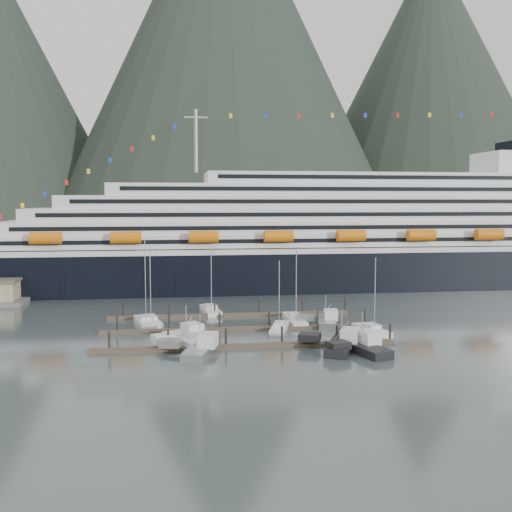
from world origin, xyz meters
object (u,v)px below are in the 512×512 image
object	(u,v)px
sailboat_d	(295,320)
trawler_a	(199,348)
sailboat_b	(145,322)
trawler_c	(340,343)
sailboat_c	(280,328)
sailboat_a	(150,322)
trawler_b	(186,339)
cruise_ship	(346,241)
sailboat_f	(211,311)
trawler_d	(361,347)
trawler_e	(325,321)
sailboat_h	(371,331)

from	to	relation	value
sailboat_d	trawler_a	distance (m)	28.14
sailboat_b	trawler_c	bearing A→B (deg)	-139.63
sailboat_b	sailboat_c	world-z (taller)	sailboat_b
sailboat_a	trawler_b	xyz separation A→B (m)	(6.31, -16.84, 0.45)
sailboat_b	sailboat_c	distance (m)	25.55
cruise_ship	sailboat_f	xyz separation A→B (m)	(-38.68, -34.95, -11.60)
cruise_ship	sailboat_a	world-z (taller)	cruise_ship
trawler_d	sailboat_f	bearing A→B (deg)	12.91
sailboat_a	trawler_d	distance (m)	41.42
trawler_a	trawler_d	world-z (taller)	trawler_d
sailboat_b	trawler_d	size ratio (longest dim) A/B	1.37
sailboat_f	trawler_b	distance (m)	27.07
trawler_c	trawler_d	distance (m)	3.60
trawler_a	trawler_b	bearing A→B (deg)	32.31
trawler_b	trawler_d	distance (m)	27.76
sailboat_a	sailboat_c	world-z (taller)	sailboat_a
sailboat_b	sailboat_f	bearing A→B (deg)	-66.57
sailboat_a	sailboat_f	distance (m)	15.34
sailboat_f	trawler_d	distance (m)	40.73
trawler_d	trawler_e	size ratio (longest dim) A/B	1.19
sailboat_c	sailboat_a	bearing A→B (deg)	86.03
trawler_e	sailboat_c	bearing A→B (deg)	120.48
sailboat_d	trawler_a	xyz separation A→B (m)	(-18.93, -20.82, 0.43)
trawler_d	trawler_e	xyz separation A→B (m)	(-0.49, 20.12, -0.05)
trawler_e	sailboat_f	bearing A→B (deg)	63.16
trawler_e	trawler_c	bearing A→B (deg)	-177.13
sailboat_a	trawler_e	size ratio (longest dim) A/B	1.54
sailboat_a	trawler_e	distance (m)	32.66
cruise_ship	sailboat_b	distance (m)	69.03
trawler_e	sailboat_a	bearing A→B (deg)	90.18
sailboat_f	trawler_d	bearing A→B (deg)	-156.40
sailboat_h	trawler_b	world-z (taller)	sailboat_h
cruise_ship	sailboat_f	size ratio (longest dim) A/B	15.15
sailboat_c	sailboat_b	bearing A→B (deg)	86.52
sailboat_b	trawler_a	world-z (taller)	sailboat_b
cruise_ship	sailboat_f	bearing A→B (deg)	-137.90
sailboat_b	trawler_c	xyz separation A→B (m)	(31.08, -22.94, 0.43)
sailboat_c	trawler_b	size ratio (longest dim) A/B	1.16
sailboat_h	trawler_c	bearing A→B (deg)	127.43
trawler_c	sailboat_a	bearing A→B (deg)	76.83
trawler_b	trawler_d	xyz separation A→B (m)	(26.41, -8.56, -0.02)
sailboat_f	trawler_c	distance (m)	37.25
sailboat_c	trawler_d	world-z (taller)	sailboat_c
cruise_ship	trawler_b	world-z (taller)	cruise_ship
sailboat_h	trawler_b	xyz separation A→B (m)	(-32.28, -3.94, 0.47)
sailboat_d	sailboat_f	size ratio (longest dim) A/B	1.08
sailboat_a	trawler_d	world-z (taller)	sailboat_a
sailboat_f	trawler_e	distance (m)	25.18
cruise_ship	sailboat_h	xyz separation A→B (m)	(-12.02, -57.49, -11.61)
sailboat_b	trawler_a	distance (m)	24.74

